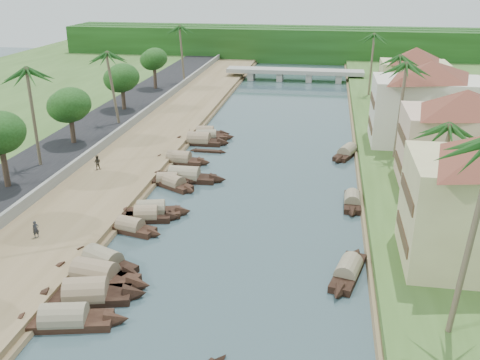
% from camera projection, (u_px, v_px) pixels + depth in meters
% --- Properties ---
extents(ground, '(220.00, 220.00, 0.00)m').
position_uv_depth(ground, '(236.00, 245.00, 44.71)').
color(ground, '#31464A').
rests_on(ground, ground).
extents(left_bank, '(10.00, 180.00, 0.80)m').
position_uv_depth(left_bank, '(135.00, 155.00, 65.34)').
color(left_bank, brown).
rests_on(left_bank, ground).
extents(right_bank, '(16.00, 180.00, 1.20)m').
position_uv_depth(right_bank, '(432.00, 169.00, 59.99)').
color(right_bank, '#355221').
rests_on(right_bank, ground).
extents(road, '(8.00, 180.00, 1.40)m').
position_uv_depth(road, '(69.00, 149.00, 66.51)').
color(road, black).
rests_on(road, ground).
extents(retaining_wall, '(0.40, 180.00, 1.10)m').
position_uv_depth(retaining_wall, '(101.00, 145.00, 65.62)').
color(retaining_wall, slate).
rests_on(retaining_wall, left_bank).
extents(treeline, '(120.00, 14.00, 8.00)m').
position_uv_depth(treeline, '(302.00, 44.00, 135.06)').
color(treeline, black).
rests_on(treeline, ground).
extents(bridge, '(28.00, 4.00, 2.40)m').
position_uv_depth(bridge, '(295.00, 73.00, 110.19)').
color(bridge, gray).
rests_on(bridge, ground).
extents(building_mid, '(14.11, 14.11, 9.70)m').
position_uv_depth(building_mid, '(461.00, 138.00, 52.31)').
color(building_mid, tan).
rests_on(building_mid, right_bank).
extents(building_far, '(15.59, 15.59, 10.20)m').
position_uv_depth(building_far, '(427.00, 102.00, 65.22)').
color(building_far, beige).
rests_on(building_far, right_bank).
extents(building_distant, '(12.62, 12.62, 9.20)m').
position_uv_depth(building_distant, '(413.00, 77.00, 83.62)').
color(building_distant, '#C8C286').
rests_on(building_distant, right_bank).
extents(sampan_0, '(8.70, 3.49, 2.24)m').
position_uv_depth(sampan_0, '(64.00, 320.00, 34.44)').
color(sampan_0, black).
rests_on(sampan_0, ground).
extents(sampan_1, '(8.78, 4.01, 2.51)m').
position_uv_depth(sampan_1, '(86.00, 295.00, 37.08)').
color(sampan_1, black).
rests_on(sampan_1, ground).
extents(sampan_2, '(9.41, 3.13, 2.41)m').
position_uv_depth(sampan_2, '(95.00, 275.00, 39.46)').
color(sampan_2, black).
rests_on(sampan_2, ground).
extents(sampan_3, '(8.17, 4.89, 2.21)m').
position_uv_depth(sampan_3, '(103.00, 261.00, 41.34)').
color(sampan_3, black).
rests_on(sampan_3, ground).
extents(sampan_4, '(6.58, 2.90, 1.88)m').
position_uv_depth(sampan_4, '(130.00, 227.00, 46.81)').
color(sampan_4, black).
rests_on(sampan_4, ground).
extents(sampan_5, '(6.37, 2.76, 2.02)m').
position_uv_depth(sampan_5, '(146.00, 216.00, 48.93)').
color(sampan_5, black).
rests_on(sampan_5, ground).
extents(sampan_6, '(7.77, 3.58, 2.26)m').
position_uv_depth(sampan_6, '(151.00, 212.00, 49.82)').
color(sampan_6, black).
rests_on(sampan_6, ground).
extents(sampan_7, '(6.54, 2.04, 1.78)m').
position_uv_depth(sampan_7, '(168.00, 181.00, 57.26)').
color(sampan_7, black).
rests_on(sampan_7, ground).
extents(sampan_8, '(5.98, 4.34, 1.93)m').
position_uv_depth(sampan_8, '(174.00, 184.00, 56.29)').
color(sampan_8, black).
rests_on(sampan_8, ground).
extents(sampan_9, '(9.56, 2.20, 2.38)m').
position_uv_depth(sampan_9, '(184.00, 177.00, 58.23)').
color(sampan_9, black).
rests_on(sampan_9, ground).
extents(sampan_10, '(8.00, 2.11, 2.19)m').
position_uv_depth(sampan_10, '(179.00, 160.00, 63.45)').
color(sampan_10, black).
rests_on(sampan_10, ground).
extents(sampan_11, '(8.48, 2.18, 2.41)m').
position_uv_depth(sampan_11, '(199.00, 141.00, 70.43)').
color(sampan_11, black).
rests_on(sampan_11, ground).
extents(sampan_12, '(8.03, 3.13, 1.92)m').
position_uv_depth(sampan_12, '(206.00, 137.00, 72.29)').
color(sampan_12, black).
rests_on(sampan_12, ground).
extents(sampan_13, '(7.27, 2.40, 1.99)m').
position_uv_depth(sampan_13, '(205.00, 133.00, 73.89)').
color(sampan_13, black).
rests_on(sampan_13, ground).
extents(sampan_14, '(3.39, 8.06, 1.96)m').
position_uv_depth(sampan_14, '(348.00, 271.00, 40.02)').
color(sampan_14, black).
rests_on(sampan_14, ground).
extents(sampan_15, '(1.70, 6.82, 1.87)m').
position_uv_depth(sampan_15, '(352.00, 201.00, 52.14)').
color(sampan_15, black).
rests_on(sampan_15, ground).
extents(sampan_16, '(4.32, 7.96, 1.98)m').
position_uv_depth(sampan_16, '(347.00, 153.00, 66.01)').
color(sampan_16, black).
rests_on(sampan_16, ground).
extents(canoe_1, '(4.97, 1.45, 0.79)m').
position_uv_depth(canoe_1, '(106.00, 268.00, 41.01)').
color(canoe_1, black).
rests_on(canoe_1, ground).
extents(canoe_2, '(4.80, 0.77, 0.70)m').
position_uv_depth(canoe_2, '(208.00, 151.00, 67.43)').
color(canoe_2, black).
rests_on(canoe_2, ground).
extents(palm_1, '(3.20, 3.20, 10.08)m').
position_uv_depth(palm_1, '(440.00, 128.00, 43.16)').
color(palm_1, brown).
rests_on(palm_1, ground).
extents(palm_2, '(3.20, 3.20, 12.26)m').
position_uv_depth(palm_2, '(405.00, 66.00, 58.23)').
color(palm_2, brown).
rests_on(palm_2, ground).
extents(palm_3, '(3.20, 3.20, 10.83)m').
position_uv_depth(palm_3, '(397.00, 58.00, 72.73)').
color(palm_3, brown).
rests_on(palm_3, ground).
extents(palm_5, '(3.20, 3.20, 12.01)m').
position_uv_depth(palm_5, '(27.00, 72.00, 55.29)').
color(palm_5, brown).
rests_on(palm_5, ground).
extents(palm_6, '(3.20, 3.20, 11.21)m').
position_uv_depth(palm_6, '(112.00, 55.00, 71.59)').
color(palm_6, brown).
rests_on(palm_6, ground).
extents(palm_7, '(3.20, 3.20, 11.74)m').
position_uv_depth(palm_7, '(374.00, 36.00, 89.22)').
color(palm_7, brown).
rests_on(palm_7, ground).
extents(palm_8, '(3.20, 3.20, 11.80)m').
position_uv_depth(palm_8, '(182.00, 28.00, 99.06)').
color(palm_8, brown).
rests_on(palm_8, ground).
extents(tree_3, '(4.88, 4.88, 6.74)m').
position_uv_depth(tree_3, '(70.00, 106.00, 64.90)').
color(tree_3, '#4D3A2C').
rests_on(tree_3, ground).
extents(tree_4, '(4.91, 4.91, 6.81)m').
position_uv_depth(tree_4, '(122.00, 79.00, 80.87)').
color(tree_4, '#4D3A2C').
rests_on(tree_4, ground).
extents(tree_5, '(4.36, 4.36, 7.04)m').
position_uv_depth(tree_5, '(154.00, 60.00, 95.21)').
color(tree_5, '#4D3A2C').
rests_on(tree_5, ground).
extents(tree_6, '(4.38, 4.38, 7.06)m').
position_uv_depth(tree_6, '(464.00, 97.00, 67.85)').
color(tree_6, '#4D3A2C').
rests_on(tree_6, ground).
extents(person_near, '(0.62, 0.62, 1.45)m').
position_uv_depth(person_near, '(36.00, 229.00, 44.02)').
color(person_near, '#26282E').
rests_on(person_near, left_bank).
extents(person_far, '(0.86, 0.71, 1.62)m').
position_uv_depth(person_far, '(97.00, 162.00, 59.10)').
color(person_far, '#363025').
rests_on(person_far, left_bank).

